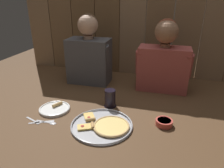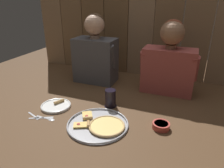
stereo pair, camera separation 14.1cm
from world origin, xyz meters
The scene contains 11 objects.
ground_plane centered at (0.00, 0.00, 0.00)m, with size 3.20×3.20×0.00m, color brown.
pizza_tray centered at (0.02, -0.14, 0.01)m, with size 0.38×0.38×0.03m.
dinner_plate centered at (-0.37, -0.04, 0.01)m, with size 0.21×0.21×0.03m.
drinking_glass centered at (-0.02, 0.11, 0.06)m, with size 0.09×0.09×0.13m.
dipping_bowl centered at (0.36, -0.03, 0.02)m, with size 0.10×0.10×0.04m.
table_fork centered at (-0.43, -0.20, 0.00)m, with size 0.13×0.06×0.01m.
table_knife centered at (-0.38, -0.20, 0.00)m, with size 0.15×0.08×0.01m.
table_spoon centered at (-0.32, -0.19, 0.00)m, with size 0.14×0.03×0.01m.
diner_left centered at (-0.32, 0.51, 0.27)m, with size 0.40×0.21×0.60m.
diner_right centered at (0.32, 0.51, 0.26)m, with size 0.44×0.20×0.57m.
wooden_backdrop_wall centered at (0.00, 0.84, 0.57)m, with size 2.19×0.03×1.14m.
Camera 1 is at (0.34, -1.15, 0.74)m, focal length 33.42 mm.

